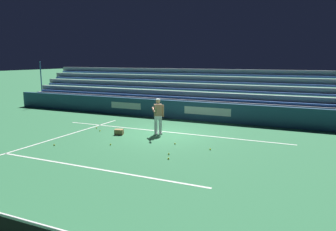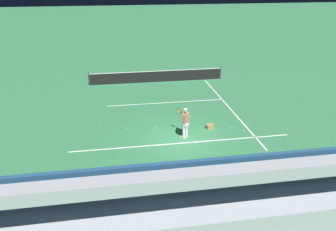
{
  "view_description": "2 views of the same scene",
  "coord_description": "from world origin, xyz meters",
  "px_view_note": "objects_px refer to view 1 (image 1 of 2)",
  "views": [
    {
      "loc": [
        -6.62,
        13.92,
        3.59
      ],
      "look_at": [
        -0.79,
        1.21,
        1.16
      ],
      "focal_mm": 35.0,
      "sensor_mm": 36.0,
      "label": 1
    },
    {
      "loc": [
        -3.33,
        -15.67,
        8.43
      ],
      "look_at": [
        -0.74,
        0.06,
        1.43
      ],
      "focal_mm": 35.0,
      "sensor_mm": 36.0,
      "label": 2
    }
  ],
  "objects_px": {
    "tennis_ball_far_right": "(97,128)",
    "tennis_ball_stray_back": "(169,154)",
    "tennis_ball_near_player": "(111,144)",
    "tennis_ball_toward_net": "(210,149)",
    "tennis_ball_by_box": "(175,144)",
    "tennis_ball_midcourt": "(100,131)",
    "tennis_player": "(158,116)",
    "ball_box_cardboard": "(119,132)",
    "tennis_ball_far_left": "(54,145)",
    "tennis_ball_on_baseline": "(168,159)"
  },
  "relations": [
    {
      "from": "tennis_ball_midcourt",
      "to": "tennis_ball_far_right",
      "type": "height_order",
      "value": "same"
    },
    {
      "from": "tennis_ball_near_player",
      "to": "tennis_ball_on_baseline",
      "type": "distance_m",
      "value": 3.14
    },
    {
      "from": "tennis_ball_midcourt",
      "to": "tennis_ball_by_box",
      "type": "bearing_deg",
      "value": 170.39
    },
    {
      "from": "tennis_ball_far_right",
      "to": "tennis_ball_near_player",
      "type": "distance_m",
      "value": 3.6
    },
    {
      "from": "tennis_ball_near_player",
      "to": "tennis_ball_toward_net",
      "type": "height_order",
      "value": "same"
    },
    {
      "from": "tennis_ball_far_right",
      "to": "tennis_ball_stray_back",
      "type": "relative_size",
      "value": 1.0
    },
    {
      "from": "tennis_ball_on_baseline",
      "to": "tennis_ball_midcourt",
      "type": "bearing_deg",
      "value": -28.85
    },
    {
      "from": "tennis_ball_midcourt",
      "to": "tennis_ball_far_left",
      "type": "distance_m",
      "value": 3.06
    },
    {
      "from": "tennis_ball_midcourt",
      "to": "tennis_ball_near_player",
      "type": "height_order",
      "value": "same"
    },
    {
      "from": "ball_box_cardboard",
      "to": "tennis_ball_by_box",
      "type": "bearing_deg",
      "value": 170.15
    },
    {
      "from": "tennis_ball_far_left",
      "to": "tennis_ball_by_box",
      "type": "bearing_deg",
      "value": -152.92
    },
    {
      "from": "tennis_player",
      "to": "tennis_ball_far_left",
      "type": "relative_size",
      "value": 25.98
    },
    {
      "from": "tennis_ball_midcourt",
      "to": "tennis_ball_on_baseline",
      "type": "bearing_deg",
      "value": 151.15
    },
    {
      "from": "tennis_ball_stray_back",
      "to": "tennis_ball_far_left",
      "type": "height_order",
      "value": "same"
    },
    {
      "from": "tennis_ball_far_right",
      "to": "tennis_ball_near_player",
      "type": "xyz_separation_m",
      "value": [
        -2.59,
        2.5,
        0.0
      ]
    },
    {
      "from": "tennis_ball_midcourt",
      "to": "tennis_ball_toward_net",
      "type": "bearing_deg",
      "value": 171.0
    },
    {
      "from": "tennis_ball_far_left",
      "to": "tennis_ball_on_baseline",
      "type": "distance_m",
      "value": 5.14
    },
    {
      "from": "tennis_ball_by_box",
      "to": "tennis_ball_far_left",
      "type": "distance_m",
      "value": 5.07
    },
    {
      "from": "tennis_ball_far_left",
      "to": "ball_box_cardboard",
      "type": "bearing_deg",
      "value": -115.29
    },
    {
      "from": "ball_box_cardboard",
      "to": "tennis_ball_far_right",
      "type": "bearing_deg",
      "value": -20.81
    },
    {
      "from": "tennis_ball_by_box",
      "to": "tennis_ball_stray_back",
      "type": "xyz_separation_m",
      "value": [
        -0.39,
        1.5,
        0.0
      ]
    },
    {
      "from": "tennis_ball_toward_net",
      "to": "tennis_ball_near_player",
      "type": "bearing_deg",
      "value": 14.47
    },
    {
      "from": "ball_box_cardboard",
      "to": "tennis_ball_far_left",
      "type": "relative_size",
      "value": 6.06
    },
    {
      "from": "tennis_player",
      "to": "tennis_ball_far_left",
      "type": "distance_m",
      "value": 4.86
    },
    {
      "from": "tennis_ball_near_player",
      "to": "tennis_player",
      "type": "bearing_deg",
      "value": -109.33
    },
    {
      "from": "tennis_player",
      "to": "tennis_ball_by_box",
      "type": "distance_m",
      "value": 2.21
    },
    {
      "from": "tennis_ball_midcourt",
      "to": "tennis_ball_stray_back",
      "type": "bearing_deg",
      "value": 154.99
    },
    {
      "from": "tennis_ball_on_baseline",
      "to": "tennis_ball_stray_back",
      "type": "bearing_deg",
      "value": -66.67
    },
    {
      "from": "tennis_ball_near_player",
      "to": "tennis_ball_on_baseline",
      "type": "height_order",
      "value": "same"
    },
    {
      "from": "tennis_ball_by_box",
      "to": "tennis_ball_midcourt",
      "type": "relative_size",
      "value": 1.0
    },
    {
      "from": "ball_box_cardboard",
      "to": "tennis_ball_midcourt",
      "type": "relative_size",
      "value": 6.06
    },
    {
      "from": "tennis_ball_by_box",
      "to": "tennis_ball_stray_back",
      "type": "distance_m",
      "value": 1.55
    },
    {
      "from": "tennis_ball_near_player",
      "to": "tennis_ball_toward_net",
      "type": "xyz_separation_m",
      "value": [
        -4.04,
        -1.04,
        0.0
      ]
    },
    {
      "from": "ball_box_cardboard",
      "to": "tennis_ball_by_box",
      "type": "xyz_separation_m",
      "value": [
        -3.16,
        0.55,
        -0.1
      ]
    },
    {
      "from": "tennis_player",
      "to": "tennis_ball_toward_net",
      "type": "bearing_deg",
      "value": 152.78
    },
    {
      "from": "tennis_ball_on_baseline",
      "to": "tennis_ball_near_player",
      "type": "bearing_deg",
      "value": -14.38
    },
    {
      "from": "tennis_player",
      "to": "tennis_ball_toward_net",
      "type": "distance_m",
      "value": 3.61
    },
    {
      "from": "tennis_ball_by_box",
      "to": "tennis_player",
      "type": "bearing_deg",
      "value": -43.07
    },
    {
      "from": "tennis_ball_stray_back",
      "to": "tennis_ball_on_baseline",
      "type": "height_order",
      "value": "same"
    },
    {
      "from": "tennis_ball_midcourt",
      "to": "tennis_ball_toward_net",
      "type": "xyz_separation_m",
      "value": [
        -6.05,
        0.96,
        0.0
      ]
    },
    {
      "from": "tennis_ball_by_box",
      "to": "tennis_ball_near_player",
      "type": "xyz_separation_m",
      "value": [
        2.42,
        1.25,
        0.0
      ]
    },
    {
      "from": "ball_box_cardboard",
      "to": "tennis_ball_near_player",
      "type": "bearing_deg",
      "value": 112.49
    },
    {
      "from": "tennis_ball_toward_net",
      "to": "tennis_ball_stray_back",
      "type": "bearing_deg",
      "value": 46.27
    },
    {
      "from": "tennis_ball_near_player",
      "to": "tennis_ball_far_right",
      "type": "bearing_deg",
      "value": -44.03
    },
    {
      "from": "tennis_player",
      "to": "tennis_ball_by_box",
      "type": "relative_size",
      "value": 25.98
    },
    {
      "from": "tennis_player",
      "to": "tennis_ball_midcourt",
      "type": "bearing_deg",
      "value": 12.35
    },
    {
      "from": "tennis_ball_on_baseline",
      "to": "tennis_player",
      "type": "bearing_deg",
      "value": -58.34
    },
    {
      "from": "tennis_ball_far_right",
      "to": "tennis_ball_near_player",
      "type": "bearing_deg",
      "value": 135.97
    },
    {
      "from": "tennis_ball_midcourt",
      "to": "tennis_ball_far_left",
      "type": "bearing_deg",
      "value": 88.37
    },
    {
      "from": "tennis_ball_far_right",
      "to": "tennis_ball_toward_net",
      "type": "xyz_separation_m",
      "value": [
        -6.63,
        1.46,
        0.0
      ]
    }
  ]
}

